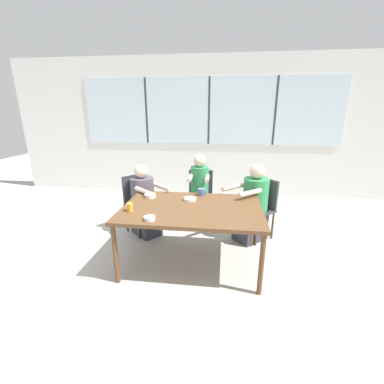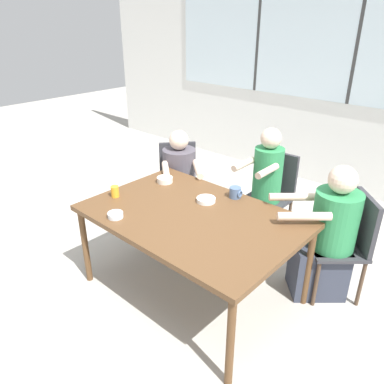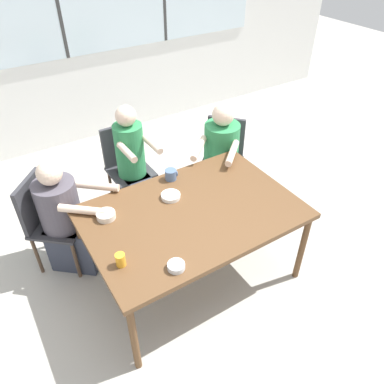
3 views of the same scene
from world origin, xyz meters
name	(u,v)px [view 1 (image 1 of 3)]	position (x,y,z in m)	size (l,w,h in m)	color
ground_plane	(192,262)	(0.00, 0.00, 0.00)	(16.00, 16.00, 0.00)	#B2ADA3
wall_back_with_windows	(209,127)	(0.00, 2.76, 1.43)	(8.40, 0.08, 2.80)	silver
dining_table	(192,211)	(0.00, 0.00, 0.66)	(1.58, 1.07, 0.71)	brown
chair_for_woman_green_shirt	(138,198)	(-0.91, 0.79, 0.50)	(0.56, 0.56, 0.85)	#333338
chair_for_man_blue_shirt	(200,192)	(-0.02, 1.20, 0.50)	(0.41, 0.41, 0.85)	#333338
chair_for_man_teal_shirt	(261,203)	(0.89, 0.81, 0.50)	(0.57, 0.57, 0.85)	#333338
person_woman_green_shirt	(145,204)	(-0.78, 0.67, 0.46)	(0.66, 0.63, 1.04)	#333847
person_man_blue_shirt	(199,194)	(-0.02, 1.04, 0.52)	(0.31, 0.52, 1.14)	#333847
person_man_teal_shirt	(253,207)	(0.76, 0.70, 0.48)	(0.68, 0.66, 1.09)	#333847
coffee_mug	(202,192)	(0.07, 0.44, 0.76)	(0.10, 0.10, 0.09)	slate
juice_glass	(130,207)	(-0.66, -0.20, 0.76)	(0.06, 0.06, 0.09)	gold
bowl_white_shallow	(150,218)	(-0.38, -0.41, 0.73)	(0.11, 0.11, 0.04)	silver
bowl_cereal	(190,199)	(-0.05, 0.22, 0.73)	(0.15, 0.15, 0.03)	white
bowl_fruit	(150,196)	(-0.57, 0.27, 0.74)	(0.14, 0.14, 0.05)	silver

